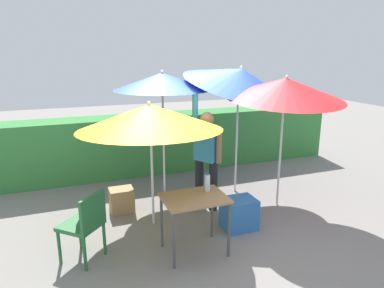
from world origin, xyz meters
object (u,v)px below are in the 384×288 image
object	(u,v)px
umbrella_yellow	(285,89)
umbrella_navy	(240,78)
umbrella_rainbow	(150,117)
chair_plastic	(85,223)
folding_table	(195,204)
crate_cardboard	(122,200)
umbrella_orange	(162,81)
cooler_box	(239,214)
person_vendor	(206,153)
bottle_water	(207,183)

from	to	relation	value
umbrella_yellow	umbrella_navy	world-z (taller)	umbrella_navy
umbrella_rainbow	chair_plastic	size ratio (longest dim) A/B	2.32
umbrella_yellow	folding_table	xyz separation A→B (m)	(-1.83, -0.84, -1.29)
folding_table	crate_cardboard	bearing A→B (deg)	114.20
umbrella_orange	chair_plastic	bearing A→B (deg)	-130.35
cooler_box	folding_table	world-z (taller)	folding_table
umbrella_rainbow	person_vendor	world-z (taller)	person_vendor
folding_table	bottle_water	world-z (taller)	bottle_water
umbrella_navy	folding_table	bearing A→B (deg)	-131.49
umbrella_navy	chair_plastic	size ratio (longest dim) A/B	2.93
umbrella_orange	umbrella_yellow	size ratio (longest dim) A/B	1.00
umbrella_orange	bottle_water	size ratio (longest dim) A/B	9.20
umbrella_rainbow	umbrella_orange	xyz separation A→B (m)	(0.51, 1.13, 0.38)
umbrella_yellow	crate_cardboard	xyz separation A→B (m)	(-2.51, 0.67, -1.76)
bottle_water	umbrella_navy	bearing A→B (deg)	50.94
chair_plastic	folding_table	world-z (taller)	chair_plastic
chair_plastic	cooler_box	distance (m)	2.15
folding_table	bottle_water	size ratio (longest dim) A/B	3.33
crate_cardboard	chair_plastic	bearing A→B (deg)	-117.31
umbrella_orange	person_vendor	distance (m)	1.47
umbrella_orange	cooler_box	xyz separation A→B (m)	(0.63, -1.71, -1.78)
umbrella_navy	cooler_box	distance (m)	2.34
cooler_box	bottle_water	size ratio (longest dim) A/B	1.98
umbrella_navy	cooler_box	size ratio (longest dim) A/B	5.49
chair_plastic	bottle_water	xyz separation A→B (m)	(1.54, -0.15, 0.36)
crate_cardboard	bottle_water	world-z (taller)	bottle_water
crate_cardboard	folding_table	size ratio (longest dim) A/B	0.49
umbrella_orange	bottle_water	world-z (taller)	umbrella_orange
umbrella_yellow	folding_table	world-z (taller)	umbrella_yellow
umbrella_yellow	cooler_box	distance (m)	2.05
umbrella_yellow	chair_plastic	distance (m)	3.50
umbrella_orange	folding_table	distance (m)	2.47
umbrella_navy	person_vendor	distance (m)	1.47
chair_plastic	bottle_water	size ratio (longest dim) A/B	3.71
umbrella_yellow	cooler_box	world-z (taller)	umbrella_yellow
umbrella_navy	chair_plastic	distance (m)	3.47
umbrella_yellow	umbrella_navy	bearing A→B (deg)	113.74
umbrella_orange	crate_cardboard	size ratio (longest dim) A/B	5.68
person_vendor	crate_cardboard	size ratio (longest dim) A/B	4.84
folding_table	bottle_water	distance (m)	0.33
crate_cardboard	bottle_water	bearing A→B (deg)	-56.80
folding_table	bottle_water	bearing A→B (deg)	29.62
umbrella_navy	bottle_water	world-z (taller)	umbrella_navy
umbrella_rainbow	cooler_box	xyz separation A→B (m)	(1.14, -0.58, -1.40)
umbrella_rainbow	folding_table	bearing A→B (deg)	-71.38
folding_table	umbrella_rainbow	bearing A→B (deg)	108.62
cooler_box	umbrella_yellow	bearing A→B (deg)	26.05
cooler_box	folding_table	bearing A→B (deg)	-157.23
person_vendor	cooler_box	world-z (taller)	person_vendor
umbrella_rainbow	person_vendor	bearing A→B (deg)	14.02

